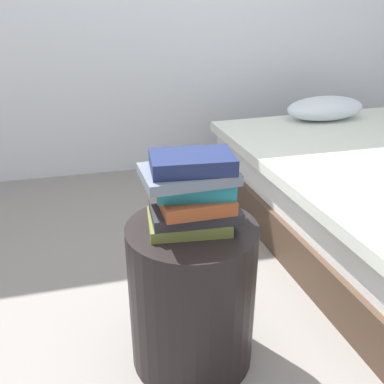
{
  "coord_description": "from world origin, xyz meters",
  "views": [
    {
      "loc": [
        -0.32,
        -1.23,
        1.27
      ],
      "look_at": [
        0.0,
        0.0,
        0.69
      ],
      "focal_mm": 40.96,
      "sensor_mm": 36.0,
      "label": 1
    }
  ],
  "objects_px": {
    "book_teal": "(195,186)",
    "book_navy": "(191,162)",
    "side_table": "(192,295)",
    "book_rust": "(194,200)",
    "book_slate": "(188,174)",
    "book_olive": "(188,221)",
    "book_charcoal": "(195,212)"
  },
  "relations": [
    {
      "from": "book_teal",
      "to": "book_navy",
      "type": "xyz_separation_m",
      "value": [
        -0.01,
        -0.0,
        0.09
      ]
    },
    {
      "from": "side_table",
      "to": "book_rust",
      "type": "bearing_deg",
      "value": 29.31
    },
    {
      "from": "book_rust",
      "to": "book_slate",
      "type": "height_order",
      "value": "book_slate"
    },
    {
      "from": "book_olive",
      "to": "book_teal",
      "type": "height_order",
      "value": "book_teal"
    },
    {
      "from": "book_rust",
      "to": "book_navy",
      "type": "height_order",
      "value": "book_navy"
    },
    {
      "from": "book_charcoal",
      "to": "book_olive",
      "type": "bearing_deg",
      "value": 158.87
    },
    {
      "from": "book_olive",
      "to": "book_slate",
      "type": "height_order",
      "value": "book_slate"
    },
    {
      "from": "book_charcoal",
      "to": "book_rust",
      "type": "bearing_deg",
      "value": 99.09
    },
    {
      "from": "book_teal",
      "to": "book_olive",
      "type": "bearing_deg",
      "value": -174.41
    },
    {
      "from": "book_slate",
      "to": "book_navy",
      "type": "height_order",
      "value": "book_navy"
    },
    {
      "from": "book_charcoal",
      "to": "book_rust",
      "type": "relative_size",
      "value": 1.26
    },
    {
      "from": "side_table",
      "to": "book_slate",
      "type": "distance_m",
      "value": 0.47
    },
    {
      "from": "book_teal",
      "to": "book_slate",
      "type": "bearing_deg",
      "value": -178.27
    },
    {
      "from": "book_slate",
      "to": "book_navy",
      "type": "xyz_separation_m",
      "value": [
        0.01,
        -0.0,
        0.04
      ]
    },
    {
      "from": "book_charcoal",
      "to": "book_teal",
      "type": "distance_m",
      "value": 0.09
    },
    {
      "from": "book_teal",
      "to": "book_navy",
      "type": "distance_m",
      "value": 0.09
    },
    {
      "from": "side_table",
      "to": "book_navy",
      "type": "bearing_deg",
      "value": 122.09
    },
    {
      "from": "book_olive",
      "to": "book_charcoal",
      "type": "relative_size",
      "value": 0.92
    },
    {
      "from": "book_rust",
      "to": "side_table",
      "type": "bearing_deg",
      "value": -151.53
    },
    {
      "from": "book_rust",
      "to": "book_navy",
      "type": "bearing_deg",
      "value": -179.58
    },
    {
      "from": "side_table",
      "to": "book_charcoal",
      "type": "height_order",
      "value": "book_charcoal"
    },
    {
      "from": "book_olive",
      "to": "book_rust",
      "type": "height_order",
      "value": "book_rust"
    },
    {
      "from": "book_rust",
      "to": "book_navy",
      "type": "relative_size",
      "value": 0.88
    },
    {
      "from": "book_navy",
      "to": "book_olive",
      "type": "bearing_deg",
      "value": 170.57
    },
    {
      "from": "side_table",
      "to": "book_navy",
      "type": "height_order",
      "value": "book_navy"
    },
    {
      "from": "book_charcoal",
      "to": "book_navy",
      "type": "relative_size",
      "value": 1.11
    },
    {
      "from": "book_charcoal",
      "to": "book_teal",
      "type": "bearing_deg",
      "value": 83.5
    },
    {
      "from": "side_table",
      "to": "book_olive",
      "type": "bearing_deg",
      "value": 148.02
    },
    {
      "from": "book_rust",
      "to": "book_teal",
      "type": "height_order",
      "value": "book_teal"
    },
    {
      "from": "side_table",
      "to": "book_teal",
      "type": "height_order",
      "value": "book_teal"
    },
    {
      "from": "book_rust",
      "to": "book_slate",
      "type": "relative_size",
      "value": 0.78
    },
    {
      "from": "book_navy",
      "to": "book_rust",
      "type": "bearing_deg",
      "value": 6.18
    }
  ]
}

